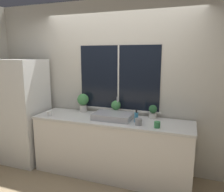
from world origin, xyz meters
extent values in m
plane|color=#937F60|center=(0.00, 0.00, 0.00)|extent=(14.00, 14.00, 0.00)
cube|color=beige|center=(0.00, 0.68, 1.35)|extent=(8.00, 0.06, 2.70)
cube|color=black|center=(0.00, 0.65, 1.49)|extent=(1.32, 0.01, 1.01)
cube|color=silver|center=(0.00, 0.64, 1.49)|extent=(0.02, 0.01, 1.01)
cube|color=silver|center=(0.00, 0.64, 0.97)|extent=(1.38, 0.04, 0.03)
cube|color=beige|center=(-2.25, 1.50, 1.35)|extent=(0.06, 7.00, 2.70)
cube|color=white|center=(0.00, 0.31, 0.43)|extent=(2.38, 0.61, 0.87)
cube|color=silver|center=(0.00, 0.31, 0.88)|extent=(2.40, 0.64, 0.03)
cube|color=silver|center=(-1.61, 0.26, 0.89)|extent=(0.72, 0.65, 1.77)
cube|color=#ADADB2|center=(0.03, 0.31, 0.95)|extent=(0.57, 0.37, 0.09)
cylinder|color=#B7B7BC|center=(0.03, 0.53, 0.92)|extent=(0.04, 0.04, 0.03)
cylinder|color=#B7B7BC|center=(0.03, 0.53, 1.07)|extent=(0.02, 0.02, 0.27)
cylinder|color=silver|center=(-0.59, 0.54, 0.96)|extent=(0.12, 0.12, 0.12)
sphere|color=#478E4C|center=(-0.59, 0.54, 1.11)|extent=(0.19, 0.19, 0.19)
cylinder|color=silver|center=(-0.01, 0.54, 0.94)|extent=(0.11, 0.11, 0.08)
sphere|color=#478E4C|center=(-0.01, 0.54, 1.06)|extent=(0.15, 0.15, 0.15)
cylinder|color=silver|center=(0.58, 0.54, 0.94)|extent=(0.11, 0.11, 0.08)
sphere|color=#2D6638|center=(0.58, 0.54, 1.04)|extent=(0.12, 0.12, 0.12)
cylinder|color=teal|center=(0.39, 0.27, 0.97)|extent=(0.06, 0.06, 0.14)
cylinder|color=black|center=(0.39, 0.27, 1.06)|extent=(0.03, 0.03, 0.04)
cylinder|color=gray|center=(0.45, 0.15, 0.95)|extent=(0.09, 0.09, 0.09)
cylinder|color=white|center=(-0.97, 0.13, 0.94)|extent=(0.08, 0.08, 0.08)
cylinder|color=#38844C|center=(0.71, 0.13, 0.94)|extent=(0.08, 0.08, 0.08)
camera|label=1|loc=(1.08, -2.65, 1.84)|focal=35.00mm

